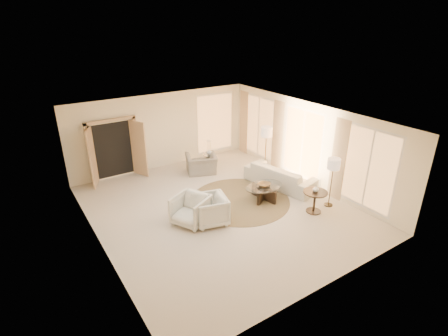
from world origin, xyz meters
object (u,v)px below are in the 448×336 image
armchair_left (191,209)px  sofa (281,176)px  end_vase (316,189)px  floor_lamp_far (334,166)px  accent_chair (201,161)px  floor_lamp_near (266,134)px  side_table (209,160)px  end_table (315,198)px  coffee_table (264,191)px  armchair_right (210,209)px  bowl (264,185)px  side_vase (209,152)px

armchair_left → sofa: bearing=69.7°
end_vase → sofa: bearing=79.1°
floor_lamp_far → end_vase: size_ratio=8.01×
sofa → accent_chair: 2.96m
floor_lamp_near → floor_lamp_far: (-0.00, -3.08, -0.16)m
floor_lamp_near → side_table: bearing=140.4°
armchair_left → accent_chair: bearing=118.5°
end_table → floor_lamp_far: bearing=1.7°
floor_lamp_near → coffee_table: bearing=-130.2°
side_table → floor_lamp_far: floor_lamp_far is taller
armchair_right → armchair_left: bearing=-107.5°
side_table → floor_lamp_near: floor_lamp_near is taller
armchair_left → floor_lamp_near: 4.44m
floor_lamp_far → end_vase: (-0.67, -0.02, -0.55)m
sofa → accent_chair: size_ratio=2.33×
side_table → bowl: size_ratio=1.53×
armchair_right → end_vase: 3.11m
side_table → armchair_left: bearing=-128.8°
end_table → side_vase: side_vase is taller
floor_lamp_far → bowl: bearing=135.9°
sofa → side_table: 2.87m
sofa → accent_chair: accent_chair is taller
side_table → sofa: bearing=-63.1°
end_table → floor_lamp_near: (0.67, 3.10, 1.01)m
armchair_right → floor_lamp_far: floor_lamp_far is taller
armchair_left → accent_chair: 3.43m
coffee_table → floor_lamp_far: (1.43, -1.38, 1.02)m
end_table → side_vase: 4.53m
armchair_left → armchair_right: size_ratio=1.02×
armchair_left → end_vase: size_ratio=4.77×
end_vase → armchair_left: bearing=156.5°
end_table → side_vase: size_ratio=3.20×
armchair_left → end_table: bearing=39.7°
side_vase → side_table: bearing=0.0°
accent_chair → floor_lamp_far: bearing=136.0°
coffee_table → end_vase: bearing=-61.6°
armchair_right → bowl: (2.11, 0.24, 0.06)m
side_table → bowl: side_table is taller
accent_chair → end_vase: (1.37, -4.27, 0.29)m
side_table → side_vase: size_ratio=2.64×
armchair_left → floor_lamp_near: (4.00, 1.65, 1.01)m
sofa → armchair_left: (-3.69, -0.42, 0.09)m
end_table → bowl: size_ratio=1.85×
end_table → floor_lamp_near: bearing=77.8°
armchair_right → floor_lamp_near: (3.54, 1.93, 1.02)m
end_table → end_vase: size_ratio=3.67×
end_table → floor_lamp_near: floor_lamp_near is taller
accent_chair → floor_lamp_near: floor_lamp_near is taller
coffee_table → floor_lamp_near: 2.51m
armchair_left → side_vase: armchair_left is taller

